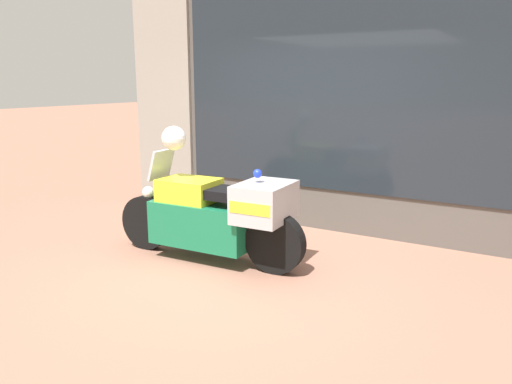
% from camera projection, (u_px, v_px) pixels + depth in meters
% --- Properties ---
extents(ground_plane, '(60.00, 60.00, 0.00)m').
position_uv_depth(ground_plane, '(243.00, 272.00, 5.07)').
color(ground_plane, '#9E6B56').
extents(shop_building, '(5.95, 0.55, 3.58)m').
position_uv_depth(shop_building, '(293.00, 89.00, 6.58)').
color(shop_building, '#56514C').
rests_on(shop_building, ground).
extents(window_display, '(4.50, 0.30, 2.05)m').
position_uv_depth(window_display, '(352.00, 193.00, 6.47)').
color(window_display, slate).
rests_on(window_display, ground).
extents(paramedic_motorcycle, '(2.26, 0.67, 1.17)m').
position_uv_depth(paramedic_motorcycle, '(216.00, 214.00, 5.27)').
color(paramedic_motorcycle, black).
rests_on(paramedic_motorcycle, ground).
extents(white_helmet, '(0.26, 0.26, 0.26)m').
position_uv_depth(white_helmet, '(174.00, 138.00, 5.34)').
color(white_helmet, white).
rests_on(white_helmet, paramedic_motorcycle).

